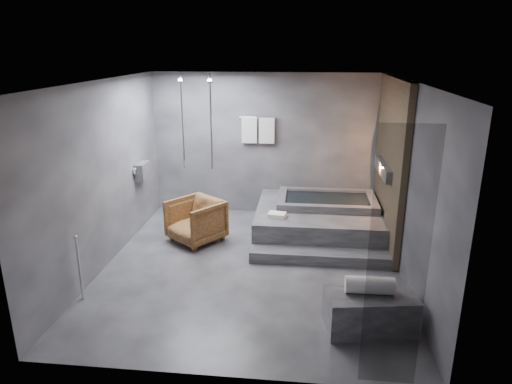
# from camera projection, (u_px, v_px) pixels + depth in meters

# --- Properties ---
(room) EXTENTS (5.00, 5.04, 2.82)m
(room) POSITION_uv_depth(u_px,v_px,m) (279.00, 155.00, 6.75)
(room) COLOR #2F2F32
(room) RESTS_ON ground
(tub_deck) EXTENTS (2.20, 2.00, 0.50)m
(tub_deck) POSITION_uv_depth(u_px,v_px,m) (318.00, 220.00, 8.28)
(tub_deck) COLOR #343437
(tub_deck) RESTS_ON ground
(tub_step) EXTENTS (2.20, 0.36, 0.18)m
(tub_step) POSITION_uv_depth(u_px,v_px,m) (319.00, 257.00, 7.21)
(tub_step) COLOR #343437
(tub_step) RESTS_ON ground
(concrete_bench) EXTENTS (1.12, 0.73, 0.47)m
(concrete_bench) POSITION_uv_depth(u_px,v_px,m) (370.00, 311.00, 5.47)
(concrete_bench) COLOR #363638
(concrete_bench) RESTS_ON ground
(driftwood_chair) EXTENTS (1.14, 1.14, 0.75)m
(driftwood_chair) POSITION_uv_depth(u_px,v_px,m) (196.00, 221.00, 7.91)
(driftwood_chair) COLOR #452811
(driftwood_chair) RESTS_ON ground
(rolled_towel) EXTENTS (0.57, 0.21, 0.21)m
(rolled_towel) POSITION_uv_depth(u_px,v_px,m) (370.00, 285.00, 5.37)
(rolled_towel) COLOR white
(rolled_towel) RESTS_ON concrete_bench
(deck_towel) EXTENTS (0.32, 0.26, 0.08)m
(deck_towel) POSITION_uv_depth(u_px,v_px,m) (277.00, 215.00, 7.71)
(deck_towel) COLOR white
(deck_towel) RESTS_ON tub_deck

